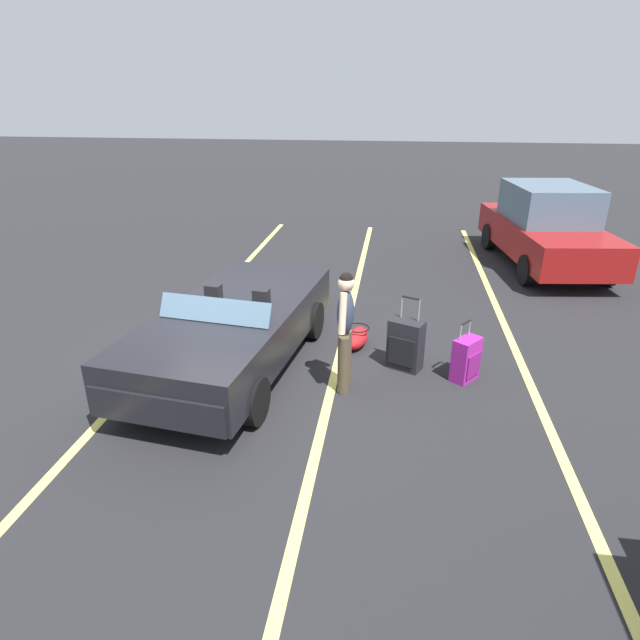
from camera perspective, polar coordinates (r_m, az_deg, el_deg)
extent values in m
plane|color=black|center=(7.92, -9.03, -4.91)|extent=(80.00, 80.00, 0.00)
cube|color=#EAE066|center=(8.35, -17.16, -4.18)|extent=(18.00, 0.12, 0.01)
cube|color=#EAE066|center=(7.64, 1.63, -5.71)|extent=(18.00, 0.12, 0.01)
cube|color=#EAE066|center=(7.85, 21.74, -6.67)|extent=(18.00, 0.12, 0.01)
cube|color=black|center=(7.65, -9.31, -0.81)|extent=(4.29, 2.27, 0.64)
cube|color=black|center=(6.57, -14.39, -6.61)|extent=(1.52, 1.83, 0.38)
cube|color=slate|center=(7.04, -11.26, 1.05)|extent=(0.38, 1.56, 0.31)
cube|color=black|center=(7.52, -6.32, 2.48)|extent=(0.19, 0.24, 0.22)
cube|color=black|center=(7.81, -11.37, 2.96)|extent=(0.19, 0.24, 0.22)
cylinder|color=black|center=(6.47, -7.17, -8.63)|extent=(0.62, 0.29, 0.60)
cylinder|color=black|center=(7.19, -19.26, -6.39)|extent=(0.62, 0.29, 0.60)
cylinder|color=black|center=(8.60, -0.78, -0.03)|extent=(0.62, 0.29, 0.60)
cylinder|color=black|center=(9.15, -10.56, 1.04)|extent=(0.62, 0.29, 0.60)
cube|color=black|center=(7.71, 9.18, -2.63)|extent=(0.45, 0.55, 0.74)
cube|color=black|center=(7.61, 8.70, -3.43)|extent=(0.18, 0.36, 0.41)
cylinder|color=gray|center=(7.52, 10.59, 1.01)|extent=(0.03, 0.03, 0.32)
cylinder|color=gray|center=(7.61, 8.76, 1.42)|extent=(0.03, 0.03, 0.32)
cylinder|color=black|center=(7.51, 9.76, 2.36)|extent=(0.13, 0.25, 0.03)
sphere|color=black|center=(7.90, 10.45, -4.91)|extent=(0.04, 0.04, 0.04)
sphere|color=black|center=(8.01, 8.23, -4.33)|extent=(0.04, 0.04, 0.04)
cube|color=#991E8C|center=(7.61, 15.41, -4.09)|extent=(0.46, 0.44, 0.62)
cube|color=#721669|center=(7.58, 16.20, -4.72)|extent=(0.26, 0.21, 0.34)
cylinder|color=gray|center=(7.55, 15.76, -0.81)|extent=(0.03, 0.03, 0.22)
cylinder|color=gray|center=(7.38, 14.87, -1.30)|extent=(0.03, 0.03, 0.22)
cylinder|color=black|center=(7.42, 15.41, -0.26)|extent=(0.19, 0.16, 0.03)
sphere|color=black|center=(7.89, 15.17, -5.42)|extent=(0.04, 0.04, 0.04)
sphere|color=black|center=(7.68, 14.05, -6.15)|extent=(0.04, 0.04, 0.04)
ellipsoid|color=red|center=(8.35, 4.03, -1.96)|extent=(0.69, 0.44, 0.30)
torus|color=black|center=(8.28, 4.06, -0.83)|extent=(0.45, 0.45, 0.02)
cylinder|color=#4C3F2D|center=(6.98, 2.50, -4.88)|extent=(0.16, 0.16, 0.82)
cylinder|color=#4C3F2D|center=(7.15, 2.79, -4.15)|extent=(0.16, 0.16, 0.82)
ellipsoid|color=#2D384C|center=(6.77, 2.76, 0.82)|extent=(0.34, 0.24, 0.60)
sphere|color=beige|center=(6.62, 2.83, 3.97)|extent=(0.21, 0.21, 0.21)
sphere|color=black|center=(6.61, 2.83, 4.36)|extent=(0.18, 0.18, 0.18)
cylinder|color=beige|center=(6.55, 2.46, 0.69)|extent=(0.20, 0.10, 0.53)
cylinder|color=beige|center=(6.93, 3.07, 1.95)|extent=(0.20, 0.10, 0.53)
cube|color=maroon|center=(13.28, 23.01, 8.23)|extent=(4.70, 2.37, 0.70)
cube|color=slate|center=(13.22, 23.37, 11.47)|extent=(2.29, 1.88, 0.80)
cylinder|color=black|center=(12.50, 28.52, 4.70)|extent=(0.66, 0.30, 0.64)
cylinder|color=black|center=(11.82, 21.38, 5.01)|extent=(0.66, 0.30, 0.64)
cylinder|color=black|center=(14.93, 23.89, 8.19)|extent=(0.66, 0.30, 0.64)
cylinder|color=black|center=(14.36, 17.74, 8.54)|extent=(0.66, 0.30, 0.64)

